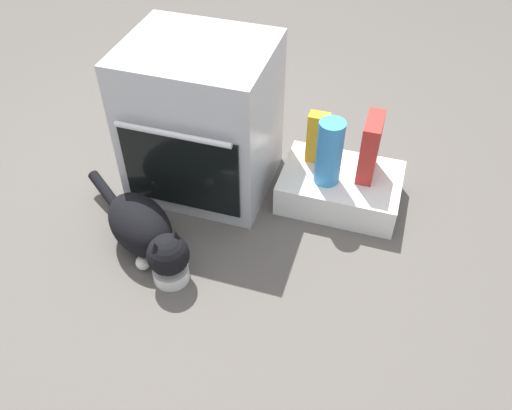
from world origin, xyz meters
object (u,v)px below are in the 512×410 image
at_px(oven, 202,120).
at_px(food_bowl, 171,272).
at_px(water_bottle, 329,152).
at_px(cereal_box, 370,147).
at_px(pantry_cabinet, 340,188).
at_px(cat, 145,230).
at_px(juice_carton, 318,138).

bearing_deg(oven, food_bowl, -82.23).
distance_m(water_bottle, cereal_box, 0.19).
relative_size(oven, water_bottle, 2.28).
relative_size(pantry_cabinet, cereal_box, 1.86).
bearing_deg(cereal_box, cat, -143.16).
bearing_deg(water_bottle, oven, 179.79).
distance_m(pantry_cabinet, food_bowl, 0.84).
bearing_deg(cat, juice_carton, 82.44).
bearing_deg(water_bottle, cat, -142.03).
bearing_deg(food_bowl, cat, 145.57).
height_order(food_bowl, cereal_box, cereal_box).
bearing_deg(cereal_box, juice_carton, 173.31).
distance_m(oven, pantry_cabinet, 0.68).
height_order(oven, water_bottle, oven).
bearing_deg(oven, water_bottle, -0.21).
relative_size(oven, food_bowl, 4.79).
xyz_separation_m(cat, cereal_box, (0.79, 0.59, 0.16)).
bearing_deg(cereal_box, pantry_cabinet, -153.65).
relative_size(oven, pantry_cabinet, 1.31).
height_order(oven, food_bowl, oven).
bearing_deg(food_bowl, pantry_cabinet, 49.72).
relative_size(cat, cereal_box, 2.30).
height_order(pantry_cabinet, cereal_box, cereal_box).
xyz_separation_m(cat, juice_carton, (0.56, 0.62, 0.14)).
height_order(cereal_box, juice_carton, cereal_box).
distance_m(oven, cereal_box, 0.73).
xyz_separation_m(oven, cereal_box, (0.72, 0.10, -0.05)).
distance_m(oven, water_bottle, 0.57).
height_order(water_bottle, juice_carton, water_bottle).
distance_m(pantry_cabinet, juice_carton, 0.25).
bearing_deg(cat, food_bowl, -0.00).
height_order(cat, cereal_box, cereal_box).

